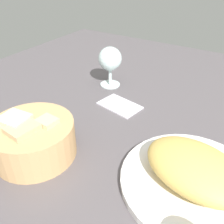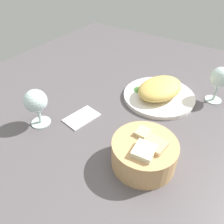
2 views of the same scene
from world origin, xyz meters
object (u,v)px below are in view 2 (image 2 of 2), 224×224
object	(u,v)px
bread_basket	(144,153)
wine_glass_near	(36,102)
folded_napkin	(82,117)
plate	(159,96)
wine_glass_far	(220,79)

from	to	relation	value
bread_basket	wine_glass_near	bearing A→B (deg)	-83.72
bread_basket	folded_napkin	xyz separation A→B (cm)	(-5.21, -25.44, -3.62)
plate	bread_basket	world-z (taller)	bread_basket
wine_glass_far	folded_napkin	bearing A→B (deg)	-44.00
wine_glass_near	wine_glass_far	distance (cm)	60.88
bread_basket	wine_glass_near	world-z (taller)	wine_glass_near
wine_glass_near	folded_napkin	size ratio (longest dim) A/B	1.11
plate	wine_glass_near	bearing A→B (deg)	-37.03
plate	wine_glass_far	distance (cm)	21.30
plate	wine_glass_far	world-z (taller)	wine_glass_far
bread_basket	wine_glass_near	size ratio (longest dim) A/B	1.37
wine_glass_near	folded_napkin	xyz separation A→B (cm)	(-9.04, 9.32, -7.67)
plate	wine_glass_far	bearing A→B (deg)	119.56
bread_basket	wine_glass_far	distance (cm)	40.72
bread_basket	wine_glass_near	xyz separation A→B (cm)	(3.83, -34.76, 4.05)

